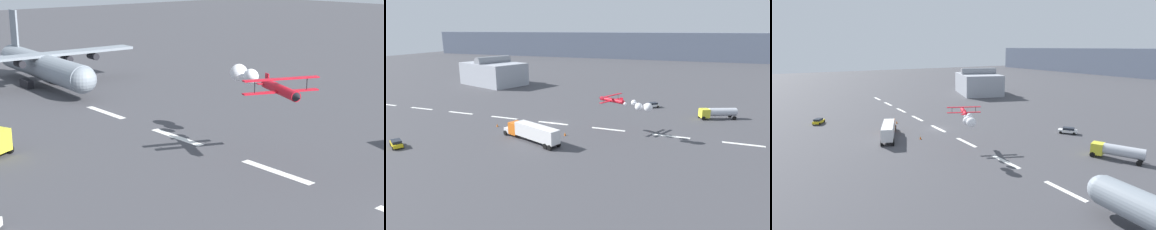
% 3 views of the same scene
% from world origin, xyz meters
% --- Properties ---
extents(ground_plane, '(440.00, 440.00, 0.00)m').
position_xyz_m(ground_plane, '(0.00, 0.00, 0.00)').
color(ground_plane, '#424247').
rests_on(ground_plane, ground).
extents(runway_stripe_0, '(8.00, 0.90, 0.01)m').
position_xyz_m(runway_stripe_0, '(-57.02, 0.00, 0.01)').
color(runway_stripe_0, white).
rests_on(runway_stripe_0, ground).
extents(runway_stripe_1, '(8.00, 0.90, 0.01)m').
position_xyz_m(runway_stripe_1, '(-42.76, 0.00, 0.01)').
color(runway_stripe_1, white).
rests_on(runway_stripe_1, ground).
extents(runway_stripe_2, '(8.00, 0.90, 0.01)m').
position_xyz_m(runway_stripe_2, '(-28.51, 0.00, 0.01)').
color(runway_stripe_2, white).
rests_on(runway_stripe_2, ground).
extents(runway_stripe_3, '(8.00, 0.90, 0.01)m').
position_xyz_m(runway_stripe_3, '(-14.25, 0.00, 0.01)').
color(runway_stripe_3, white).
rests_on(runway_stripe_3, ground).
extents(runway_stripe_4, '(8.00, 0.90, 0.01)m').
position_xyz_m(runway_stripe_4, '(0.00, 0.00, 0.01)').
color(runway_stripe_4, white).
rests_on(runway_stripe_4, ground).
extents(runway_stripe_5, '(8.00, 0.90, 0.01)m').
position_xyz_m(runway_stripe_5, '(14.25, 0.00, 0.01)').
color(runway_stripe_5, white).
rests_on(runway_stripe_5, ground).
extents(runway_stripe_6, '(8.00, 0.90, 0.01)m').
position_xyz_m(runway_stripe_6, '(28.51, 0.00, 0.01)').
color(runway_stripe_6, white).
rests_on(runway_stripe_6, ground).
extents(runway_stripe_7, '(8.00, 0.90, 0.01)m').
position_xyz_m(runway_stripe_7, '(42.76, 0.00, 0.01)').
color(runway_stripe_7, white).
rests_on(runway_stripe_7, ground).
extents(mountain_ridge_distant, '(396.00, 16.00, 19.88)m').
position_xyz_m(mountain_ridge_distant, '(0.00, 184.61, 9.94)').
color(mountain_ridge_distant, slate).
rests_on(mountain_ridge_distant, ground).
extents(stunt_biplane_red, '(13.24, 8.08, 2.08)m').
position_xyz_m(stunt_biplane_red, '(19.89, -3.20, 7.28)').
color(stunt_biplane_red, red).
extents(semi_truck_orange, '(15.12, 8.01, 3.70)m').
position_xyz_m(semi_truck_orange, '(1.73, -13.78, 2.13)').
color(semi_truck_orange, silver).
rests_on(semi_truck_orange, ground).
extents(fuel_tanker_truck, '(9.58, 6.12, 2.90)m').
position_xyz_m(fuel_tanker_truck, '(38.29, 18.82, 1.75)').
color(fuel_tanker_truck, yellow).
rests_on(fuel_tanker_truck, ground).
extents(followme_car_yellow, '(4.40, 3.65, 1.52)m').
position_xyz_m(followme_car_yellow, '(-21.84, -26.36, 0.81)').
color(followme_car_yellow, yellow).
rests_on(followme_car_yellow, ground).
extents(airport_staff_sedan, '(4.68, 4.17, 1.52)m').
position_xyz_m(airport_staff_sedan, '(20.61, 25.58, 0.81)').
color(airport_staff_sedan, white).
rests_on(airport_staff_sedan, ground).
extents(hangar_building, '(28.88, 23.56, 11.74)m').
position_xyz_m(hangar_building, '(-47.89, 43.87, 4.80)').
color(hangar_building, '#9EA3AD').
rests_on(hangar_building, ground).
extents(traffic_cone_near, '(0.44, 0.44, 0.75)m').
position_xyz_m(traffic_cone_near, '(-11.29, -7.44, 0.38)').
color(traffic_cone_near, orange).
rests_on(traffic_cone_near, ground).
extents(traffic_cone_far, '(0.44, 0.44, 0.75)m').
position_xyz_m(traffic_cone_far, '(6.60, -7.87, 0.38)').
color(traffic_cone_far, orange).
rests_on(traffic_cone_far, ground).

